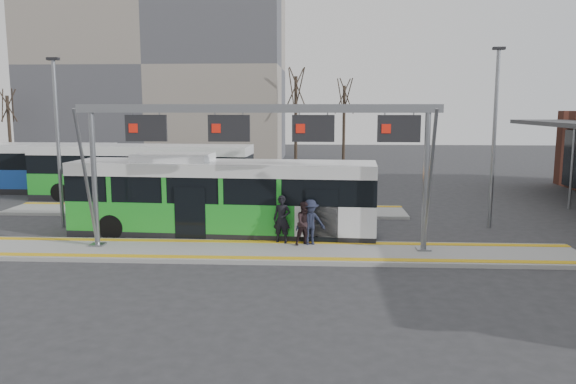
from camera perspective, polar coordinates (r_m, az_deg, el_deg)
name	(u,v)px	position (r m, az deg, el deg)	size (l,w,h in m)	color
ground	(271,254)	(20.39, -1.76, -6.29)	(120.00, 120.00, 0.00)	#2D2D30
platform_main	(271,252)	(20.37, -1.76, -6.09)	(22.00, 3.00, 0.15)	gray
platform_second	(206,210)	(28.68, -8.37, -1.86)	(20.00, 3.00, 0.15)	gray
tactile_main	(271,249)	(20.35, -1.76, -5.86)	(22.00, 2.65, 0.02)	gold
tactile_second	(210,205)	(29.78, -7.94, -1.30)	(20.00, 0.35, 0.02)	gold
gantry	(261,134)	(20.01, -2.75, 5.90)	(13.00, 1.68, 5.20)	slate
apartment_block	(160,66)	(57.94, -12.87, 12.34)	(24.50, 12.50, 18.40)	gray
hero_bus	(223,199)	(23.02, -6.67, -0.69)	(12.42, 3.37, 3.38)	black
bg_bus_green	(142,173)	(33.10, -14.58, 1.91)	(12.58, 3.30, 3.12)	black
bg_bus_blue	(20,168)	(38.68, -25.60, 2.20)	(11.57, 2.60, 3.02)	black
passenger_a	(282,219)	(21.19, -0.62, -2.79)	(0.66, 0.43, 1.81)	black
passenger_b	(305,223)	(20.87, 1.76, -3.21)	(0.79, 0.62, 1.64)	black
passenger_c	(310,222)	(20.98, 2.28, -3.07)	(1.10, 0.63, 1.70)	#1D2134
tree_left	(296,89)	(49.58, 0.80, 10.40)	(1.40, 1.40, 8.94)	#382B21
tree_mid	(344,97)	(54.03, 5.74, 9.63)	(1.40, 1.40, 8.22)	#382B21
tree_far	(8,106)	(54.83, -26.60, 7.84)	(1.40, 1.40, 7.07)	#382B21
lamp_west	(58,139)	(26.26, -22.34, 5.05)	(0.50, 0.25, 7.33)	slate
lamp_east	(494,133)	(25.87, 20.22, 5.60)	(0.50, 0.25, 7.76)	slate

